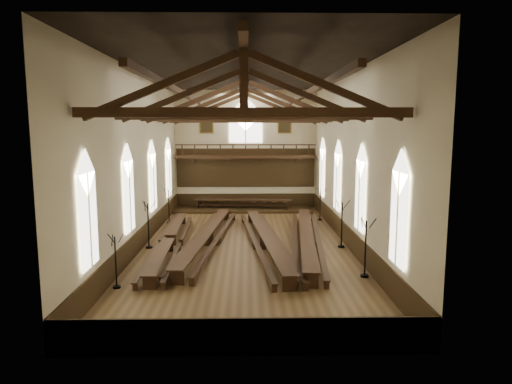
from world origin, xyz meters
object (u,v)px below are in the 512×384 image
refectory_row_d (307,236)px  high_table (243,201)px  refectory_row_a (169,240)px  candelabrum_right_mid (342,233)px  refectory_row_c (266,238)px  candelabrum_left_far (169,212)px  refectory_row_b (207,235)px  candelabrum_left_mid (149,234)px  dais (243,209)px  candelabrum_left_near (116,272)px  candelabrum_right_near (365,259)px  candelabrum_right_far (320,210)px

refectory_row_d → high_table: high_table is taller
refectory_row_a → candelabrum_right_mid: (9.91, 0.09, 0.32)m
refectory_row_a → refectory_row_c: 5.53m
candelabrum_left_far → refectory_row_b: bearing=-61.7°
candelabrum_left_mid → candelabrum_left_far: bearing=90.0°
refectory_row_c → candelabrum_left_far: bearing=133.9°
dais → candelabrum_left_near: bearing=-106.1°
refectory_row_a → candelabrum_right_near: size_ratio=5.01×
refectory_row_d → high_table: bearing=108.6°
candelabrum_right_near → candelabrum_right_far: 13.04m
candelabrum_left_mid → candelabrum_right_far: (11.10, 7.74, -0.10)m
candelabrum_left_near → candelabrum_right_near: 11.17m
high_table → candelabrum_left_near: (-5.30, -18.37, -0.11)m
candelabrum_right_near → refectory_row_c: bearing=130.0°
candelabrum_left_mid → candelabrum_right_near: (11.10, -5.31, 0.02)m
refectory_row_c → candelabrum_left_far: 9.70m
candelabrum_left_far → candelabrum_right_near: candelabrum_right_near is taller
refectory_row_c → candelabrum_right_near: bearing=-50.0°
refectory_row_a → candelabrum_left_far: 7.13m
refectory_row_a → refectory_row_d: (7.96, 0.45, 0.07)m
refectory_row_c → candelabrum_right_near: 6.83m
refectory_row_c → candelabrum_right_mid: 4.39m
dais → candelabrum_right_far: candelabrum_right_far is taller
candelabrum_right_far → dais: bearing=145.0°
high_table → candelabrum_left_mid: bearing=-114.2°
candelabrum_left_near → candelabrum_left_far: bearing=90.0°
high_table → candelabrum_left_far: 7.21m
refectory_row_c → high_table: high_table is taller
refectory_row_c → high_table: bearing=96.8°
candelabrum_left_mid → candelabrum_left_far: (-0.00, 6.91, -0.06)m
refectory_row_d → candelabrum_left_mid: candelabrum_left_mid is taller
refectory_row_a → candelabrum_right_far: candelabrum_right_far is taller
high_table → refectory_row_b: bearing=-100.3°
refectory_row_b → high_table: (2.00, 11.01, 0.26)m
refectory_row_c → dais: (-1.42, 11.88, -0.49)m
candelabrum_left_near → refectory_row_c: bearing=44.0°
high_table → candelabrum_right_mid: size_ratio=2.94×
candelabrum_left_far → candelabrum_right_near: 16.51m
refectory_row_a → candelabrum_right_far: 12.65m
candelabrum_right_near → refectory_row_a: bearing=152.4°
high_table → candelabrum_left_mid: 12.93m
candelabrum_right_far → candelabrum_left_mid: bearing=-145.1°
refectory_row_c → refectory_row_d: refectory_row_d is taller
candelabrum_left_near → candelabrum_right_far: size_ratio=1.00×
refectory_row_a → high_table: size_ratio=1.73×
refectory_row_b → refectory_row_c: 3.53m
dais → high_table: (0.00, 0.00, 0.75)m
candelabrum_right_near → refectory_row_d: bearing=109.1°
candelabrum_right_mid → refectory_row_b: bearing=174.0°
refectory_row_a → candelabrum_right_mid: 9.92m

